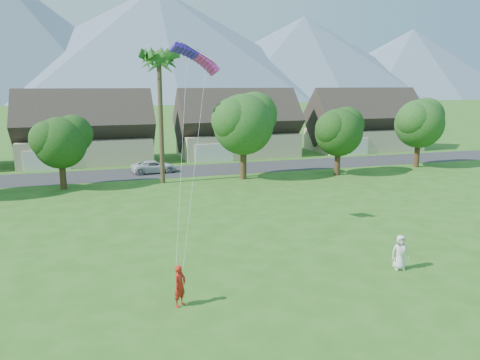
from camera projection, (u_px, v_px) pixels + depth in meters
name	position (u px, v px, depth m)	size (l,w,h in m)	color
ground	(313.00, 318.00, 19.10)	(500.00, 500.00, 0.00)	#2D6019
street	(174.00, 172.00, 50.86)	(90.00, 7.00, 0.01)	#2D2D30
kite_flyer	(180.00, 286.00, 19.99)	(0.67, 0.44, 1.84)	red
watcher	(400.00, 252.00, 23.95)	(0.89, 0.58, 1.83)	silver
parked_car	(154.00, 167.00, 50.10)	(2.20, 4.78, 1.33)	silver
mountain_ridge	(123.00, 47.00, 259.20)	(540.00, 240.00, 70.00)	slate
houses_row	(165.00, 132.00, 58.72)	(72.75, 8.19, 8.86)	beige
tree_row	(171.00, 133.00, 43.86)	(62.27, 6.67, 8.45)	#47301C
fan_palm	(159.00, 57.00, 42.75)	(3.00, 3.00, 13.80)	#4C3D26
parafoil_kite	(196.00, 56.00, 27.44)	(2.94, 1.02, 0.50)	#3818B7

